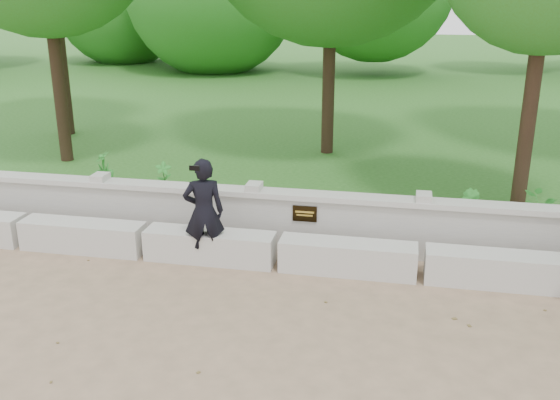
{
  "coord_description": "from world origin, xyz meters",
  "views": [
    {
      "loc": [
        1.63,
        -6.08,
        3.79
      ],
      "look_at": [
        0.03,
        1.95,
        0.99
      ],
      "focal_mm": 40.0,
      "sensor_mm": 36.0,
      "label": 1
    }
  ],
  "objects": [
    {
      "name": "shrub_a",
      "position": [
        -2.56,
        4.15,
        0.53
      ],
      "size": [
        0.34,
        0.29,
        0.55
      ],
      "primitive_type": "imported",
      "rotation": [
        0.0,
        0.0,
        0.35
      ],
      "color": "green",
      "rests_on": "lawn"
    },
    {
      "name": "man_main",
      "position": [
        -1.04,
        1.8,
        0.79
      ],
      "size": [
        0.67,
        0.62,
        1.57
      ],
      "color": "black",
      "rests_on": "ground"
    },
    {
      "name": "concrete_bench",
      "position": [
        0.0,
        1.9,
        0.22
      ],
      "size": [
        11.9,
        0.45,
        0.45
      ],
      "color": "beige",
      "rests_on": "ground"
    },
    {
      "name": "shrub_d",
      "position": [
        -3.82,
        4.31,
        0.57
      ],
      "size": [
        0.45,
        0.47,
        0.64
      ],
      "primitive_type": "imported",
      "rotation": [
        0.0,
        0.0,
        5.19
      ],
      "color": "green",
      "rests_on": "lawn"
    },
    {
      "name": "shrub_c",
      "position": [
        3.81,
        3.3,
        0.57
      ],
      "size": [
        0.74,
        0.7,
        0.65
      ],
      "primitive_type": "imported",
      "rotation": [
        0.0,
        0.0,
        3.57
      ],
      "color": "green",
      "rests_on": "lawn"
    },
    {
      "name": "shrub_b",
      "position": [
        2.71,
        3.3,
        0.56
      ],
      "size": [
        0.39,
        0.42,
        0.62
      ],
      "primitive_type": "imported",
      "rotation": [
        0.0,
        0.0,
        1.99
      ],
      "color": "green",
      "rests_on": "lawn"
    },
    {
      "name": "parapet_wall",
      "position": [
        0.0,
        2.6,
        0.46
      ],
      "size": [
        12.5,
        0.35,
        0.9
      ],
      "color": "#B4B1AA",
      "rests_on": "ground"
    },
    {
      "name": "ground",
      "position": [
        0.0,
        0.0,
        0.0
      ],
      "size": [
        80.0,
        80.0,
        0.0
      ],
      "primitive_type": "plane",
      "color": "#9C7E5F",
      "rests_on": "ground"
    },
    {
      "name": "lawn",
      "position": [
        0.0,
        14.0,
        0.12
      ],
      "size": [
        40.0,
        22.0,
        0.25
      ],
      "primitive_type": "cube",
      "color": "#255619",
      "rests_on": "ground"
    }
  ]
}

